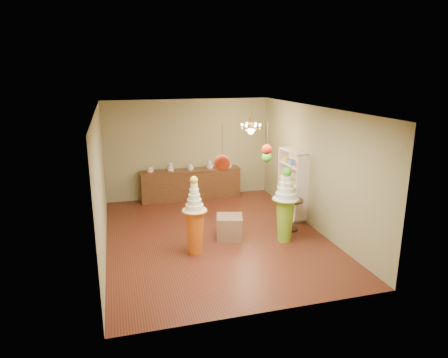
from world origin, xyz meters
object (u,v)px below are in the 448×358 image
object	(u,v)px
round_table	(290,210)
sideboard	(191,184)
pedestal_green	(285,210)
pedestal_orange	(195,225)

from	to	relation	value
round_table	sideboard	bearing A→B (deg)	121.35
pedestal_green	pedestal_orange	bearing A→B (deg)	-177.60
pedestal_green	round_table	size ratio (longest dim) A/B	2.25
sideboard	round_table	size ratio (longest dim) A/B	3.91
pedestal_green	pedestal_orange	xyz separation A→B (m)	(-2.11, -0.09, -0.10)
pedestal_orange	sideboard	world-z (taller)	pedestal_orange
pedestal_orange	round_table	xyz separation A→B (m)	(2.52, 0.69, -0.15)
pedestal_orange	round_table	bearing A→B (deg)	15.24
sideboard	round_table	world-z (taller)	sideboard
pedestal_orange	round_table	world-z (taller)	pedestal_orange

